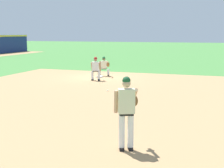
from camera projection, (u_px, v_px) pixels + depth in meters
name	position (u px, v px, depth m)	size (l,w,h in m)	color
ground_plane	(100.00, 77.00, 20.59)	(160.00, 160.00, 0.00)	#47843D
infield_dirt_patch	(107.00, 97.00, 14.18)	(18.00, 18.00, 0.01)	tan
first_base_bag	(100.00, 77.00, 20.58)	(0.38, 0.38, 0.09)	white
baseball	(108.00, 91.00, 15.65)	(0.07, 0.07, 0.07)	white
pitcher	(127.00, 109.00, 7.64)	(0.82, 0.59, 1.86)	black
first_baseman	(104.00, 65.00, 20.99)	(0.84, 0.97, 1.34)	black
baserunner	(96.00, 68.00, 19.03)	(0.52, 0.64, 1.46)	black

